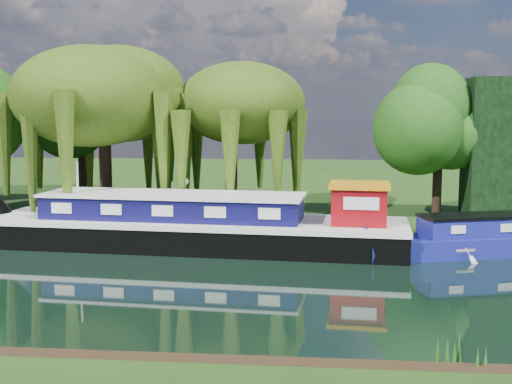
# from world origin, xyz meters

# --- Properties ---
(ground) EXTENTS (120.00, 120.00, 0.00)m
(ground) POSITION_xyz_m (0.00, 0.00, 0.00)
(ground) COLOR black
(far_bank) EXTENTS (120.00, 52.00, 0.45)m
(far_bank) POSITION_xyz_m (0.00, 34.00, 0.23)
(far_bank) COLOR #1A360E
(far_bank) RESTS_ON ground
(dutch_barge) EXTENTS (20.55, 6.18, 4.27)m
(dutch_barge) POSITION_xyz_m (1.87, 6.92, 1.06)
(dutch_barge) COLOR black
(dutch_barge) RESTS_ON ground
(white_cruiser) EXTENTS (2.80, 2.58, 1.23)m
(white_cruiser) POSITION_xyz_m (14.01, 5.49, 0.00)
(white_cruiser) COLOR silver
(white_cruiser) RESTS_ON ground
(willow_left) EXTENTS (7.80, 7.80, 9.35)m
(willow_left) POSITION_xyz_m (-4.50, 12.34, 7.24)
(willow_left) COLOR black
(willow_left) RESTS_ON far_bank
(willow_right) EXTENTS (6.68, 6.68, 8.13)m
(willow_right) POSITION_xyz_m (2.65, 13.27, 6.38)
(willow_right) COLOR black
(willow_right) RESTS_ON far_bank
(tree_far_mid) EXTENTS (4.83, 4.83, 7.90)m
(tree_far_mid) POSITION_xyz_m (-7.54, 16.85, 5.90)
(tree_far_mid) COLOR black
(tree_far_mid) RESTS_ON far_bank
(tree_far_right) EXTENTS (4.61, 4.61, 7.55)m
(tree_far_right) POSITION_xyz_m (14.46, 14.10, 5.65)
(tree_far_right) COLOR black
(tree_far_right) RESTS_ON far_bank
(lamppost) EXTENTS (0.36, 0.36, 2.56)m
(lamppost) POSITION_xyz_m (0.50, 10.50, 2.42)
(lamppost) COLOR silver
(lamppost) RESTS_ON far_bank
(mooring_posts) EXTENTS (19.16, 0.16, 1.00)m
(mooring_posts) POSITION_xyz_m (-0.50, 8.40, 0.95)
(mooring_posts) COLOR silver
(mooring_posts) RESTS_ON far_bank
(reeds_near) EXTENTS (33.70, 1.50, 1.10)m
(reeds_near) POSITION_xyz_m (6.87, -7.57, 0.55)
(reeds_near) COLOR #1A4A13
(reeds_near) RESTS_ON ground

